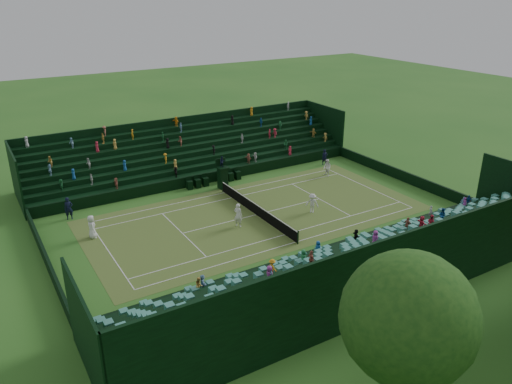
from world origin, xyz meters
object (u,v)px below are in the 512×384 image
player_near_east (238,215)px  player_far_east (312,203)px  umpire_chair (223,175)px  player_near_west (92,227)px  tennis_net (256,209)px  player_far_west (327,168)px

player_near_east → player_far_east: size_ratio=1.17×
player_near_east → player_far_east: 6.48m
umpire_chair → player_near_west: umpire_chair is taller
tennis_net → umpire_chair: size_ratio=3.82×
player_far_east → player_near_west: bearing=-145.4°
tennis_net → player_far_west: 11.40m
player_far_east → umpire_chair: bearing=164.3°
umpire_chair → player_far_west: umpire_chair is taller
player_near_west → tennis_net: bearing=-100.7°
umpire_chair → player_near_east: size_ratio=1.59×
umpire_chair → player_far_east: 9.29m
player_near_east → tennis_net: bearing=-95.7°
player_far_west → tennis_net: bearing=-73.1°
player_near_west → player_far_west: bearing=-84.4°
tennis_net → player_far_east: player_far_east is taller
umpire_chair → player_near_west: bearing=-73.2°
player_far_west → player_far_east: bearing=-51.1°
player_near_west → player_near_east: (3.85, 10.02, 0.07)m
player_far_east → player_near_east: bearing=-136.8°
tennis_net → player_far_east: size_ratio=7.15×
tennis_net → umpire_chair: (-6.58, 0.42, 0.78)m
player_far_west → player_near_east: bearing=-72.3°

